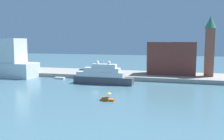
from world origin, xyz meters
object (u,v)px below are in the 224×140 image
(mooring_bollard, at_px, (111,75))
(work_barge, at_px, (60,78))
(person_figure, at_px, (88,72))
(parked_car, at_px, (83,71))
(bell_tower, at_px, (210,43))
(small_motorboat, at_px, (107,98))
(harbor_building, at_px, (172,58))
(large_yacht, at_px, (102,76))

(mooring_bollard, bearing_deg, work_barge, -167.70)
(mooring_bollard, bearing_deg, person_figure, 163.63)
(parked_car, distance_m, mooring_bollard, 18.62)
(bell_tower, height_order, person_figure, bell_tower)
(small_motorboat, xyz_separation_m, mooring_bollard, (-9.80, 35.32, 1.24))
(small_motorboat, xyz_separation_m, harbor_building, (13.70, 47.58, 7.83))
(harbor_building, relative_size, bell_tower, 0.82)
(bell_tower, distance_m, parked_car, 56.41)
(small_motorboat, distance_m, work_barge, 43.61)
(small_motorboat, distance_m, harbor_building, 50.13)
(bell_tower, xyz_separation_m, parked_car, (-54.93, -1.57, -12.73))
(person_figure, bearing_deg, work_barge, -139.55)
(small_motorboat, bearing_deg, mooring_bollard, 105.50)
(small_motorboat, height_order, person_figure, person_figure)
(large_yacht, height_order, small_motorboat, large_yacht)
(large_yacht, xyz_separation_m, person_figure, (-11.65, 14.22, -0.47))
(person_figure, height_order, mooring_bollard, person_figure)
(bell_tower, height_order, mooring_bollard, bell_tower)
(bell_tower, bearing_deg, small_motorboat, -122.19)
(small_motorboat, height_order, parked_car, parked_car)
(harbor_building, bearing_deg, bell_tower, -8.27)
(parked_car, bearing_deg, bell_tower, 1.63)
(harbor_building, distance_m, mooring_bollard, 27.31)
(small_motorboat, height_order, mooring_bollard, small_motorboat)
(large_yacht, bearing_deg, small_motorboat, -68.12)
(person_figure, bearing_deg, small_motorboat, -60.97)
(parked_car, distance_m, person_figure, 7.02)
(bell_tower, bearing_deg, work_barge, -166.12)
(bell_tower, bearing_deg, harbor_building, 171.73)
(work_barge, relative_size, bell_tower, 0.17)
(small_motorboat, distance_m, person_figure, 44.36)
(small_motorboat, height_order, bell_tower, bell_tower)
(large_yacht, distance_m, bell_tower, 45.35)
(large_yacht, xyz_separation_m, small_motorboat, (9.86, -24.54, -2.23))
(large_yacht, relative_size, work_barge, 5.35)
(large_yacht, distance_m, small_motorboat, 26.54)
(harbor_building, distance_m, bell_tower, 16.34)
(harbor_building, relative_size, parked_car, 4.83)
(small_motorboat, distance_m, parked_car, 51.17)
(small_motorboat, relative_size, mooring_bollard, 5.51)
(work_barge, relative_size, harbor_building, 0.21)
(harbor_building, distance_m, parked_car, 40.71)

